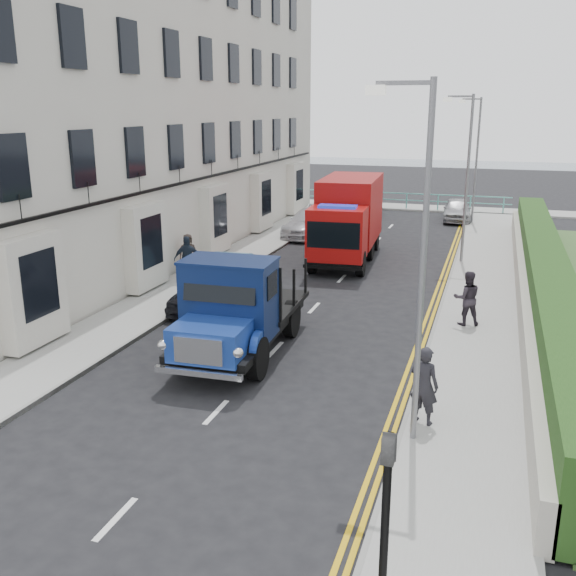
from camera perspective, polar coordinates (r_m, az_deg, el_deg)
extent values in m
plane|color=black|center=(16.16, -3.48, -7.93)|extent=(120.00, 120.00, 0.00)
cube|color=gray|center=(25.94, -6.97, 1.33)|extent=(2.40, 38.00, 0.12)
cube|color=gray|center=(23.64, 16.82, -0.68)|extent=(2.60, 38.00, 0.12)
cube|color=gray|center=(43.58, 10.60, 7.05)|extent=(30.00, 2.50, 0.12)
plane|color=#4C5F67|center=(74.24, 13.87, 10.35)|extent=(120.00, 120.00, 0.00)
cube|color=beige|center=(30.66, -11.79, 16.44)|extent=(6.00, 30.00, 14.00)
cube|color=black|center=(29.39, -5.97, 10.07)|extent=(0.12, 28.00, 0.10)
cube|color=#B2AD9E|center=(23.54, 20.07, 0.20)|extent=(0.30, 28.00, 1.00)
cube|color=#1A3912|center=(23.49, 21.86, 0.99)|extent=(1.20, 28.00, 1.70)
cube|color=#59B2A5|center=(42.65, 10.53, 8.26)|extent=(13.00, 0.08, 0.06)
cube|color=#59B2A5|center=(42.71, 10.50, 7.69)|extent=(13.00, 0.06, 0.05)
cylinder|color=slate|center=(12.18, 11.86, 1.21)|extent=(0.12, 0.12, 7.00)
cube|color=slate|center=(11.87, 10.31, 17.50)|extent=(1.00, 0.08, 0.08)
cube|color=beige|center=(11.95, 7.80, 17.02)|extent=(0.35, 0.18, 0.18)
cylinder|color=slate|center=(27.93, 15.63, 9.08)|extent=(0.12, 0.12, 7.00)
cube|color=slate|center=(27.80, 15.09, 16.13)|extent=(1.00, 0.08, 0.08)
cube|color=beige|center=(27.83, 14.01, 15.95)|extent=(0.35, 0.18, 0.18)
cylinder|color=slate|center=(37.88, 16.40, 10.65)|extent=(0.12, 0.12, 7.00)
cube|color=slate|center=(37.79, 16.02, 15.84)|extent=(1.00, 0.08, 0.08)
cube|color=beige|center=(37.81, 15.22, 15.72)|extent=(0.35, 0.18, 0.18)
cylinder|color=black|center=(8.05, 8.47, -22.79)|extent=(0.10, 0.10, 3.00)
imported|color=black|center=(7.42, 8.83, -16.12)|extent=(0.16, 0.20, 1.00)
cylinder|color=black|center=(16.56, -9.34, -5.49)|extent=(0.34, 1.10, 1.09)
cylinder|color=black|center=(15.86, -2.73, -6.26)|extent=(0.34, 1.10, 1.09)
cylinder|color=black|center=(19.31, -5.43, -2.22)|extent=(0.34, 1.10, 1.09)
cylinder|color=black|center=(18.71, 0.30, -2.74)|extent=(0.34, 1.10, 1.09)
cube|color=black|center=(17.51, -4.23, -3.55)|extent=(2.38, 5.53, 0.20)
cube|color=#1B3B97|center=(15.54, -6.86, -4.59)|extent=(1.82, 1.55, 0.82)
cube|color=silver|center=(14.89, -7.96, -5.57)|extent=(1.19, 0.14, 0.62)
cube|color=#0C1A44|center=(16.48, -5.22, -0.97)|extent=(2.32, 1.46, 1.98)
cube|color=black|center=(18.65, -2.84, -1.47)|extent=(2.51, 3.27, 0.14)
cylinder|color=black|center=(25.88, 2.20, 2.43)|extent=(0.37, 1.04, 1.02)
cylinder|color=black|center=(25.57, 6.49, 2.17)|extent=(0.37, 1.04, 1.02)
cylinder|color=black|center=(28.64, 3.39, 3.72)|extent=(0.37, 1.04, 1.02)
cylinder|color=black|center=(28.36, 7.27, 3.50)|extent=(0.37, 1.04, 1.02)
cylinder|color=black|center=(30.61, 4.10, 4.50)|extent=(0.37, 1.04, 1.02)
cylinder|color=black|center=(30.35, 7.74, 4.29)|extent=(0.37, 1.04, 1.02)
cube|color=black|center=(28.00, 5.18, 3.79)|extent=(2.58, 6.64, 0.23)
cube|color=#9F0C0B|center=(25.46, 4.39, 4.85)|extent=(2.35, 1.92, 2.05)
cube|color=black|center=(24.62, 4.05, 4.69)|extent=(2.05, 0.22, 1.02)
cube|color=#920B0A|center=(28.73, 5.58, 7.02)|extent=(2.65, 4.98, 2.79)
imported|color=black|center=(21.48, -7.04, -0.06)|extent=(1.58, 3.93, 1.34)
imported|color=#5C9EC5|center=(23.39, -5.50, 1.26)|extent=(1.72, 4.06, 1.30)
imported|color=silver|center=(33.53, 1.97, 5.82)|extent=(2.16, 4.81, 1.37)
imported|color=black|center=(42.03, 6.07, 7.91)|extent=(4.16, 6.11, 1.55)
imported|color=#A2A2A6|center=(39.23, 14.80, 6.74)|extent=(1.83, 3.97, 1.32)
imported|color=black|center=(13.67, 12.01, -8.45)|extent=(0.71, 0.57, 1.69)
imported|color=#2D272F|center=(20.01, 15.62, -0.87)|extent=(0.95, 0.83, 1.67)
imported|color=#1C2533|center=(24.39, -8.91, 2.56)|extent=(1.10, 0.84, 1.73)
imported|color=#3A2F2A|center=(25.88, -8.87, 3.10)|extent=(0.89, 0.84, 1.53)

